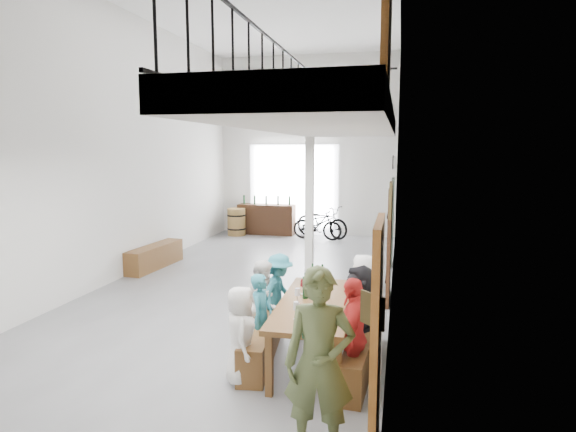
% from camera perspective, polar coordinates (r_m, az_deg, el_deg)
% --- Properties ---
extents(floor, '(12.00, 12.00, 0.00)m').
position_cam_1_polar(floor, '(9.60, -4.73, -8.20)').
color(floor, slate).
rests_on(floor, ground).
extents(room_walls, '(12.00, 12.00, 12.00)m').
position_cam_1_polar(room_walls, '(9.26, -4.99, 13.42)').
color(room_walls, silver).
rests_on(room_walls, ground).
extents(gateway_portal, '(2.80, 0.08, 2.80)m').
position_cam_1_polar(gateway_portal, '(15.12, 0.66, 3.15)').
color(gateway_portal, white).
rests_on(gateway_portal, ground).
extents(right_wall_decor, '(0.07, 8.28, 5.07)m').
position_cam_1_polar(right_wall_decor, '(6.97, 11.79, 0.16)').
color(right_wall_decor, brown).
rests_on(right_wall_decor, ground).
extents(balcony, '(1.52, 5.62, 4.00)m').
position_cam_1_polar(balcony, '(5.72, 4.43, 10.90)').
color(balcony, silver).
rests_on(balcony, ground).
extents(tasting_table, '(0.95, 2.18, 0.79)m').
position_cam_1_polar(tasting_table, '(6.09, 3.28, -10.85)').
color(tasting_table, brown).
rests_on(tasting_table, ground).
extents(bench_inner, '(0.53, 1.99, 0.45)m').
position_cam_1_polar(bench_inner, '(6.49, -2.95, -14.15)').
color(bench_inner, brown).
rests_on(bench_inner, ground).
extents(bench_wall, '(0.38, 1.98, 0.45)m').
position_cam_1_polar(bench_wall, '(6.14, 8.78, -15.56)').
color(bench_wall, brown).
rests_on(bench_wall, ground).
extents(tableware, '(0.43, 1.33, 0.35)m').
position_cam_1_polar(tableware, '(6.05, 2.78, -8.66)').
color(tableware, black).
rests_on(tableware, tasting_table).
extents(side_bench, '(0.52, 1.84, 0.51)m').
position_cam_1_polar(side_bench, '(11.31, -15.51, -4.65)').
color(side_bench, brown).
rests_on(side_bench, ground).
extents(oak_barrel, '(0.57, 0.57, 0.84)m').
position_cam_1_polar(oak_barrel, '(15.02, -6.13, -0.69)').
color(oak_barrel, brown).
rests_on(oak_barrel, ground).
extents(serving_counter, '(1.79, 0.51, 0.94)m').
position_cam_1_polar(serving_counter, '(15.14, -2.57, -0.40)').
color(serving_counter, '#3B2212').
rests_on(serving_counter, ground).
extents(counter_bottles, '(1.54, 0.13, 0.28)m').
position_cam_1_polar(counter_bottles, '(15.07, -2.58, 1.90)').
color(counter_bottles, black).
rests_on(counter_bottles, serving_counter).
extents(guest_left_a, '(0.52, 0.64, 1.13)m').
position_cam_1_polar(guest_left_a, '(5.66, -5.59, -13.85)').
color(guest_left_a, white).
rests_on(guest_left_a, ground).
extents(guest_left_b, '(0.31, 0.43, 1.12)m').
position_cam_1_polar(guest_left_b, '(6.20, -3.17, -11.90)').
color(guest_left_b, teal).
rests_on(guest_left_b, ground).
extents(guest_left_c, '(0.46, 0.58, 1.19)m').
position_cam_1_polar(guest_left_c, '(6.62, -2.84, -10.28)').
color(guest_left_c, white).
rests_on(guest_left_c, ground).
extents(guest_left_d, '(0.55, 0.82, 1.18)m').
position_cam_1_polar(guest_left_d, '(7.04, -1.11, -9.20)').
color(guest_left_d, teal).
rests_on(guest_left_d, ground).
extents(guest_right_a, '(0.32, 0.76, 1.30)m').
position_cam_1_polar(guest_right_a, '(5.46, 7.71, -13.82)').
color(guest_right_a, red).
rests_on(guest_right_a, ground).
extents(guest_right_b, '(0.73, 1.22, 1.26)m').
position_cam_1_polar(guest_right_b, '(6.15, 8.43, -11.48)').
color(guest_right_b, black).
rests_on(guest_right_b, ground).
extents(guest_right_c, '(0.52, 0.69, 1.27)m').
position_cam_1_polar(guest_right_c, '(6.65, 8.97, -9.91)').
color(guest_right_c, white).
rests_on(guest_right_c, ground).
extents(host_standing, '(0.64, 0.45, 1.68)m').
position_cam_1_polar(host_standing, '(4.32, 3.73, -17.06)').
color(host_standing, '#4E5B33').
rests_on(host_standing, ground).
extents(potted_plant, '(0.40, 0.36, 0.41)m').
position_cam_1_polar(potted_plant, '(9.53, 10.36, -7.15)').
color(potted_plant, '#1B4C15').
rests_on(potted_plant, ground).
extents(bicycle_near, '(1.95, 1.41, 0.97)m').
position_cam_1_polar(bicycle_near, '(14.59, 4.03, -0.65)').
color(bicycle_near, black).
rests_on(bicycle_near, ground).
extents(bicycle_far, '(1.55, 0.64, 0.90)m').
position_cam_1_polar(bicycle_far, '(14.21, 3.49, -1.03)').
color(bicycle_far, black).
rests_on(bicycle_far, ground).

